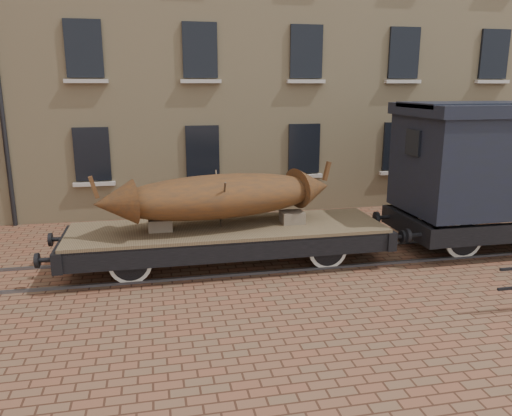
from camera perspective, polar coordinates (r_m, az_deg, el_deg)
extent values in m
plane|color=brown|center=(12.97, 7.49, -5.75)|extent=(90.00, 90.00, 0.00)
cube|color=#CEB280|center=(22.82, 6.96, 20.50)|extent=(40.00, 10.00, 14.00)
cube|color=black|center=(16.72, -18.21, 5.86)|extent=(1.10, 0.12, 1.70)
cube|color=#B8B0A3|center=(16.81, -17.99, 2.63)|extent=(1.30, 0.18, 0.12)
cube|color=black|center=(16.69, -6.13, 6.46)|extent=(1.10, 0.12, 1.70)
cube|color=#B8B0A3|center=(16.78, -6.03, 3.22)|extent=(1.30, 0.18, 0.12)
cube|color=black|center=(17.38, 5.50, 6.77)|extent=(1.10, 0.12, 1.70)
cube|color=#B8B0A3|center=(17.47, 5.49, 3.65)|extent=(1.30, 0.18, 0.12)
cube|color=black|center=(18.71, 15.87, 6.81)|extent=(1.10, 0.12, 1.70)
cube|color=#B8B0A3|center=(18.79, 15.76, 3.92)|extent=(1.30, 0.18, 0.12)
cube|color=black|center=(20.56, 24.63, 6.68)|extent=(1.10, 0.12, 1.70)
cube|color=#B8B0A3|center=(20.63, 24.46, 4.04)|extent=(1.30, 0.18, 0.12)
cube|color=black|center=(16.62, -19.08, 16.84)|extent=(1.10, 0.12, 1.70)
cube|color=#B8B0A3|center=(16.53, -18.84, 13.57)|extent=(1.30, 0.18, 0.12)
cube|color=black|center=(16.59, -6.43, 17.49)|extent=(1.10, 0.12, 1.70)
cube|color=#B8B0A3|center=(16.50, -6.32, 14.21)|extent=(1.30, 0.18, 0.12)
cube|color=black|center=(17.28, 5.76, 17.36)|extent=(1.10, 0.12, 1.70)
cube|color=#B8B0A3|center=(17.19, 5.74, 14.21)|extent=(1.30, 0.18, 0.12)
cube|color=black|center=(18.62, 16.55, 16.62)|extent=(1.10, 0.12, 1.70)
cube|color=#B8B0A3|center=(18.54, 16.43, 13.70)|extent=(1.30, 0.18, 0.12)
cube|color=black|center=(20.48, 25.56, 15.57)|extent=(1.10, 0.12, 1.70)
cube|color=#B8B0A3|center=(20.40, 25.37, 12.92)|extent=(1.30, 0.18, 0.12)
cube|color=#59595E|center=(12.33, 8.59, -6.71)|extent=(30.00, 0.08, 0.06)
cube|color=#59595E|center=(13.61, 6.51, -4.65)|extent=(30.00, 0.08, 0.06)
cube|color=brown|center=(12.13, -3.21, -2.37)|extent=(7.54, 2.21, 0.12)
cube|color=black|center=(11.23, -2.41, -4.99)|extent=(7.54, 0.16, 0.45)
cube|color=black|center=(13.17, -3.87, -2.15)|extent=(7.54, 0.16, 0.45)
cube|color=black|center=(12.25, -20.97, -4.30)|extent=(0.22, 2.31, 0.45)
cylinder|color=black|center=(11.60, -22.91, -5.49)|extent=(0.35, 0.10, 0.10)
cylinder|color=black|center=(11.64, -23.74, -5.51)|extent=(0.08, 0.32, 0.32)
cylinder|color=black|center=(13.01, -21.69, -3.33)|extent=(0.35, 0.10, 0.10)
cylinder|color=black|center=(13.05, -22.43, -3.36)|extent=(0.08, 0.32, 0.32)
cube|color=black|center=(13.26, 13.16, -2.38)|extent=(0.22, 2.31, 0.45)
cylinder|color=black|center=(12.73, 15.72, -3.22)|extent=(0.35, 0.10, 0.10)
cylinder|color=black|center=(12.81, 16.40, -3.16)|extent=(0.08, 0.32, 0.32)
cylinder|color=black|center=(14.03, 12.93, -1.47)|extent=(0.35, 0.10, 0.10)
cylinder|color=black|center=(14.10, 13.56, -1.43)|extent=(0.08, 0.32, 0.32)
cylinder|color=black|center=(12.16, -14.07, -5.01)|extent=(0.10, 1.91, 0.10)
cylinder|color=white|center=(11.48, -14.19, -6.16)|extent=(0.97, 0.07, 0.97)
cylinder|color=black|center=(11.48, -14.19, -6.16)|extent=(0.79, 0.10, 0.79)
cube|color=black|center=(11.29, -14.29, -5.21)|extent=(0.91, 0.08, 0.10)
cylinder|color=white|center=(12.84, -13.96, -3.99)|extent=(0.97, 0.07, 0.97)
cylinder|color=black|center=(12.84, -13.96, -3.99)|extent=(0.79, 0.10, 0.79)
cube|color=black|center=(12.89, -14.00, -2.80)|extent=(0.91, 0.08, 0.10)
cylinder|color=black|center=(12.79, 7.14, -3.75)|extent=(0.10, 1.91, 0.10)
cylinder|color=white|center=(12.15, 8.23, -4.75)|extent=(0.97, 0.07, 0.97)
cylinder|color=black|center=(12.15, 8.23, -4.75)|extent=(0.79, 0.10, 0.79)
cube|color=black|center=(11.96, 8.47, -3.83)|extent=(0.91, 0.08, 0.10)
cylinder|color=white|center=(13.44, 6.16, -2.85)|extent=(0.97, 0.07, 0.97)
cylinder|color=black|center=(13.44, 6.16, -2.85)|extent=(0.79, 0.10, 0.79)
cube|color=black|center=(13.49, 6.03, -1.72)|extent=(0.91, 0.08, 0.10)
cube|color=black|center=(12.24, -3.19, -4.13)|extent=(4.02, 0.06, 0.06)
cube|color=#65574C|center=(11.95, -10.88, -1.84)|extent=(0.55, 0.50, 0.28)
cube|color=#65574C|center=(12.40, 4.15, -1.05)|extent=(0.55, 0.50, 0.28)
ellipsoid|color=brown|center=(11.90, -4.07, 1.35)|extent=(5.38, 2.45, 1.04)
cone|color=brown|center=(11.43, -15.91, 0.55)|extent=(1.05, 1.12, 0.98)
cube|color=brown|center=(11.32, -18.06, 2.26)|extent=(0.22, 0.14, 0.50)
cone|color=brown|center=(12.82, 6.47, 2.41)|extent=(1.05, 1.12, 0.98)
cube|color=brown|center=(12.94, 8.09, 4.20)|extent=(0.22, 0.14, 0.50)
cylinder|color=#483B2C|center=(11.52, -3.78, 0.28)|extent=(0.04, 0.89, 1.27)
cylinder|color=#483B2C|center=(12.34, -4.33, 1.17)|extent=(0.04, 0.89, 1.27)
cube|color=black|center=(16.39, 25.02, -0.04)|extent=(6.50, 0.17, 0.49)
cube|color=black|center=(13.69, 16.98, -1.88)|extent=(0.24, 2.60, 0.49)
cylinder|color=black|center=(12.73, 16.89, -3.05)|extent=(0.09, 0.35, 0.35)
cylinder|color=black|center=(14.21, 13.60, -1.09)|extent=(0.09, 0.35, 0.35)
cylinder|color=black|center=(14.35, 21.10, -2.49)|extent=(0.11, 2.06, 0.11)
cylinder|color=white|center=(13.78, 22.69, -3.30)|extent=(1.04, 0.08, 1.04)
cylinder|color=black|center=(13.78, 22.69, -3.30)|extent=(0.85, 0.11, 0.85)
cylinder|color=white|center=(14.93, 19.63, -1.74)|extent=(1.04, 0.08, 1.04)
cylinder|color=black|center=(14.93, 19.63, -1.74)|extent=(0.85, 0.11, 0.85)
cube|color=black|center=(13.28, 17.56, 7.15)|extent=(0.09, 0.65, 0.65)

